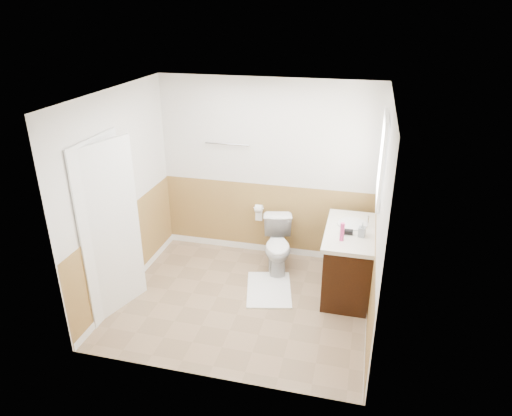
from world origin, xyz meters
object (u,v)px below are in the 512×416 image
(vanity_cabinet, at_px, (349,263))
(lotion_bottle, at_px, (342,232))
(toilet, at_px, (278,246))
(bath_mat, at_px, (269,289))
(soap_dispenser, at_px, (362,230))

(vanity_cabinet, height_order, lotion_bottle, lotion_bottle)
(toilet, distance_m, bath_mat, 0.65)
(bath_mat, distance_m, soap_dispenser, 1.42)
(toilet, distance_m, lotion_bottle, 1.21)
(toilet, xyz_separation_m, soap_dispenser, (1.07, -0.45, 0.58))
(toilet, height_order, bath_mat, toilet)
(bath_mat, height_order, vanity_cabinet, vanity_cabinet)
(lotion_bottle, relative_size, soap_dispenser, 1.26)
(bath_mat, bearing_deg, lotion_bottle, -3.44)
(vanity_cabinet, bearing_deg, lotion_bottle, -108.63)
(bath_mat, distance_m, lotion_bottle, 1.28)
(toilet, distance_m, soap_dispenser, 1.30)
(lotion_bottle, height_order, soap_dispenser, lotion_bottle)
(toilet, height_order, soap_dispenser, soap_dispenser)
(bath_mat, height_order, lotion_bottle, lotion_bottle)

